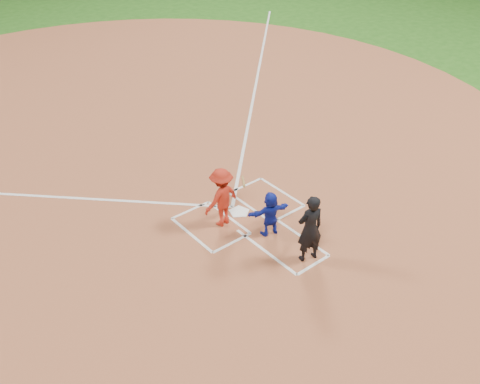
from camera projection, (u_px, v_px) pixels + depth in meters
ground at (239, 212)px, 14.56m from camera, size 120.00×120.00×0.00m
home_plate_dirt at (129, 134)px, 18.42m from camera, size 28.00×28.00×0.01m
home_plate at (239, 212)px, 14.55m from camera, size 0.60×0.60×0.02m
catcher at (270, 214)px, 13.44m from camera, size 1.19×0.64×1.23m
umpire at (310, 229)px, 12.47m from camera, size 0.74×0.58×1.79m
chalk_markings at (140, 141)px, 17.95m from camera, size 28.35×17.32×0.01m
batter_at_plate at (222, 197)px, 13.68m from camera, size 1.44×0.87×1.64m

